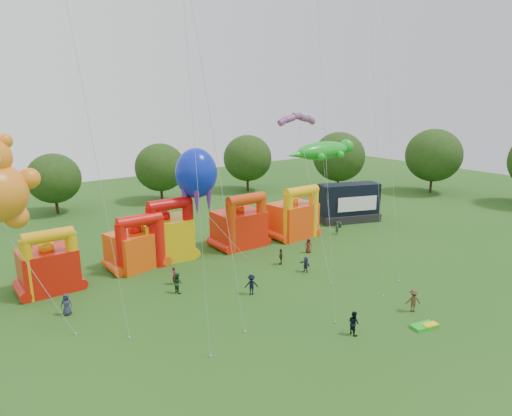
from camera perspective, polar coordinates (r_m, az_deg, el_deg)
ground at (r=32.57m, az=20.29°, el=-19.29°), size 160.00×160.00×0.00m
tree_ring at (r=29.07m, az=19.06°, el=-9.39°), size 122.08×124.16×12.07m
bouncy_castle_0 at (r=45.41m, az=-24.48°, el=-6.70°), size 4.77×3.84×6.05m
bouncy_castle_1 at (r=48.50m, az=-14.68°, el=-4.65°), size 5.88×5.11×5.88m
bouncy_castle_2 at (r=49.98m, az=-11.19°, el=-3.40°), size 5.76×4.83×6.98m
bouncy_castle_3 at (r=53.31m, az=-1.99°, el=-2.23°), size 5.56×4.51×6.49m
bouncy_castle_4 at (r=56.97m, az=4.78°, el=-1.14°), size 5.66×4.68×6.61m
stage_trailer at (r=64.93m, az=11.52°, el=0.60°), size 9.02×5.86×5.37m
teddy_bear_kite at (r=36.56m, az=-27.68°, el=-2.87°), size 6.59×5.26×14.93m
gecko_kite at (r=62.25m, az=8.65°, el=4.01°), size 12.09×6.67×11.27m
octopus_kite at (r=48.98m, az=-5.99°, el=0.78°), size 6.09×6.34×12.05m
parafoil_kites at (r=39.18m, az=-0.76°, el=4.16°), size 26.97×11.43×28.27m
diamond_kites at (r=38.10m, az=9.53°, el=9.62°), size 23.68×8.63×32.62m
folded_kite_bundle at (r=38.42m, az=20.34°, el=-13.65°), size 2.18×1.44×0.31m
spectator_0 at (r=40.65m, az=-22.61°, el=-11.07°), size 1.05×0.88×1.83m
spectator_1 at (r=43.93m, az=-10.16°, el=-8.30°), size 0.69×0.76×1.74m
spectator_2 at (r=42.11m, az=-9.77°, el=-9.21°), size 0.81×0.98×1.87m
spectator_3 at (r=41.18m, az=-0.58°, el=-9.54°), size 1.39×1.18×1.87m
spectator_4 at (r=48.12m, az=3.12°, el=-6.08°), size 0.89×1.08×1.73m
spectator_5 at (r=46.35m, az=6.21°, el=-7.03°), size 0.49×1.50×1.61m
spectator_6 at (r=51.79m, az=6.57°, el=-4.69°), size 0.98×0.88×1.68m
spectator_7 at (r=58.93m, az=10.13°, el=-2.49°), size 0.71×0.60×1.67m
spectator_8 at (r=35.68m, az=12.12°, el=-13.86°), size 0.81×0.98×1.84m
spectator_9 at (r=40.30m, az=19.05°, el=-10.88°), size 1.43×1.27×1.93m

